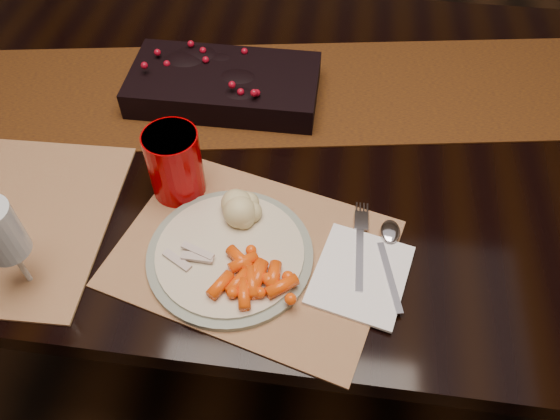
# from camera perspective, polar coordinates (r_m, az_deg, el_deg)

# --- Properties ---
(floor) EXTENTS (5.00, 5.00, 0.00)m
(floor) POSITION_cam_1_polar(r_m,az_deg,el_deg) (1.67, 0.52, -10.65)
(floor) COLOR black
(floor) RESTS_ON ground
(dining_table) EXTENTS (1.80, 1.00, 0.75)m
(dining_table) POSITION_cam_1_polar(r_m,az_deg,el_deg) (1.35, 0.63, -3.02)
(dining_table) COLOR black
(dining_table) RESTS_ON floor
(table_runner) EXTENTS (1.64, 0.60, 0.00)m
(table_runner) POSITION_cam_1_polar(r_m,az_deg,el_deg) (1.15, 4.03, 12.34)
(table_runner) COLOR #34210A
(table_runner) RESTS_ON dining_table
(centerpiece) EXTENTS (0.37, 0.19, 0.07)m
(centerpiece) POSITION_cam_1_polar(r_m,az_deg,el_deg) (1.12, -5.87, 13.27)
(centerpiece) COLOR black
(centerpiece) RESTS_ON table_runner
(placemat_main) EXTENTS (0.48, 0.40, 0.00)m
(placemat_main) POSITION_cam_1_polar(r_m,az_deg,el_deg) (0.87, -2.82, -4.50)
(placemat_main) COLOR brown
(placemat_main) RESTS_ON dining_table
(dinner_plate) EXTENTS (0.31, 0.31, 0.01)m
(dinner_plate) POSITION_cam_1_polar(r_m,az_deg,el_deg) (0.86, -5.24, -4.59)
(dinner_plate) COLOR beige
(dinner_plate) RESTS_ON placemat_main
(baby_carrots) EXTENTS (0.13, 0.12, 0.02)m
(baby_carrots) POSITION_cam_1_polar(r_m,az_deg,el_deg) (0.82, -2.55, -6.58)
(baby_carrots) COLOR #FA4B09
(baby_carrots) RESTS_ON dinner_plate
(mashed_potatoes) EXTENTS (0.10, 0.09, 0.05)m
(mashed_potatoes) POSITION_cam_1_polar(r_m,az_deg,el_deg) (0.88, -4.53, 0.38)
(mashed_potatoes) COLOR #C5BB8B
(mashed_potatoes) RESTS_ON dinner_plate
(turkey_shreds) EXTENTS (0.09, 0.08, 0.02)m
(turkey_shreds) POSITION_cam_1_polar(r_m,az_deg,el_deg) (0.85, -9.46, -4.59)
(turkey_shreds) COLOR tan
(turkey_shreds) RESTS_ON dinner_plate
(napkin) EXTENTS (0.17, 0.18, 0.01)m
(napkin) POSITION_cam_1_polar(r_m,az_deg,el_deg) (0.85, 8.42, -6.68)
(napkin) COLOR white
(napkin) RESTS_ON placemat_main
(fork) EXTENTS (0.03, 0.15, 0.00)m
(fork) POSITION_cam_1_polar(r_m,az_deg,el_deg) (0.87, 8.36, -4.02)
(fork) COLOR silver
(fork) RESTS_ON napkin
(spoon) EXTENTS (0.07, 0.16, 0.00)m
(spoon) POSITION_cam_1_polar(r_m,az_deg,el_deg) (0.86, 11.40, -5.35)
(spoon) COLOR #B8B7C0
(spoon) RESTS_ON napkin
(red_cup) EXTENTS (0.11, 0.11, 0.12)m
(red_cup) POSITION_cam_1_polar(r_m,az_deg,el_deg) (0.92, -10.94, 4.81)
(red_cup) COLOR #9F0002
(red_cup) RESTS_ON placemat_main
(wine_glass) EXTENTS (0.08, 0.08, 0.17)m
(wine_glass) POSITION_cam_1_polar(r_m,az_deg,el_deg) (0.86, -26.39, -3.63)
(wine_glass) COLOR white
(wine_glass) RESTS_ON dining_table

